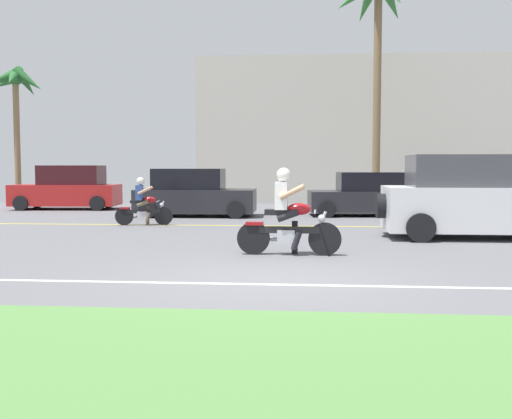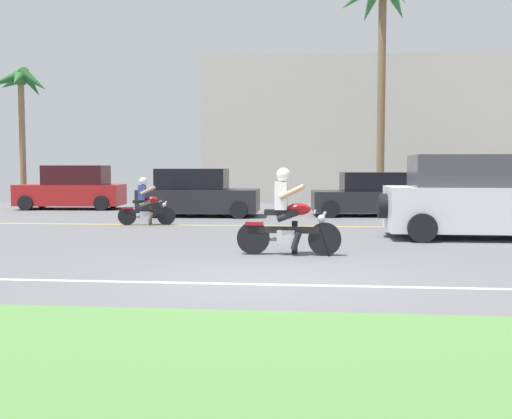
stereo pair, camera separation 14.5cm
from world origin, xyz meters
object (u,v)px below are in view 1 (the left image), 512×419
object	(u,v)px
parked_car_0	(68,189)
parked_car_2	(365,195)
parked_car_1	(194,194)
suv_nearby	(486,198)
motorcyclist	(288,218)
palm_tree_0	(379,7)
motorcyclist_distant	(143,205)
palm_tree_1	(15,89)

from	to	relation	value
parked_car_0	parked_car_2	distance (m)	11.36
parked_car_0	parked_car_1	distance (m)	6.17
suv_nearby	parked_car_2	xyz separation A→B (m)	(-2.19, 6.27, -0.25)
motorcyclist	suv_nearby	distance (m)	5.43
parked_car_0	parked_car_2	size ratio (longest dim) A/B	1.10
palm_tree_0	motorcyclist_distant	size ratio (longest dim) A/B	5.71
palm_tree_0	palm_tree_1	distance (m)	15.11
parked_car_1	parked_car_0	bearing A→B (deg)	152.71
parked_car_1	motorcyclist_distant	size ratio (longest dim) A/B	2.45
palm_tree_0	palm_tree_1	world-z (taller)	palm_tree_0
suv_nearby	parked_car_1	xyz separation A→B (m)	(-7.87, 5.55, -0.20)
parked_car_1	palm_tree_1	xyz separation A→B (m)	(-8.38, 4.60, 4.11)
palm_tree_0	parked_car_1	bearing A→B (deg)	-145.77
parked_car_0	parked_car_1	bearing A→B (deg)	-27.29
palm_tree_0	motorcyclist_distant	bearing A→B (deg)	-133.76
palm_tree_0	motorcyclist_distant	distance (m)	12.77
parked_car_2	palm_tree_0	size ratio (longest dim) A/B	0.41
suv_nearby	palm_tree_0	size ratio (longest dim) A/B	0.53
parked_car_1	parked_car_2	size ratio (longest dim) A/B	1.06
motorcyclist	parked_car_2	xyz separation A→B (m)	(2.26, 9.38, -0.00)
motorcyclist	palm_tree_1	distance (m)	18.23
palm_tree_1	parked_car_0	bearing A→B (deg)	-31.47
parked_car_0	motorcyclist_distant	world-z (taller)	parked_car_0
parked_car_0	parked_car_1	world-z (taller)	parked_car_0
motorcyclist	parked_car_0	distance (m)	14.53
motorcyclist	parked_car_1	world-z (taller)	motorcyclist
motorcyclist	parked_car_1	xyz separation A→B (m)	(-3.43, 8.65, 0.05)
palm_tree_1	motorcyclist_distant	xyz separation A→B (m)	(7.54, -7.81, -4.27)
parked_car_0	parked_car_2	bearing A→B (deg)	-10.67
motorcyclist	palm_tree_0	distance (m)	15.15
suv_nearby	motorcyclist_distant	world-z (taller)	suv_nearby
motorcyclist	motorcyclist_distant	size ratio (longest dim) A/B	1.21
parked_car_1	motorcyclist_distant	bearing A→B (deg)	-104.51
palm_tree_1	motorcyclist_distant	distance (m)	11.67
palm_tree_1	motorcyclist	bearing A→B (deg)	-48.31
parked_car_1	palm_tree_1	distance (m)	10.40
parked_car_2	motorcyclist_distant	world-z (taller)	parked_car_2
parked_car_0	motorcyclist_distant	size ratio (longest dim) A/B	2.54
parked_car_0	palm_tree_0	bearing A→B (deg)	7.44
motorcyclist	parked_car_1	bearing A→B (deg)	111.62
suv_nearby	palm_tree_1	distance (m)	19.56
motorcyclist_distant	suv_nearby	bearing A→B (deg)	-15.03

